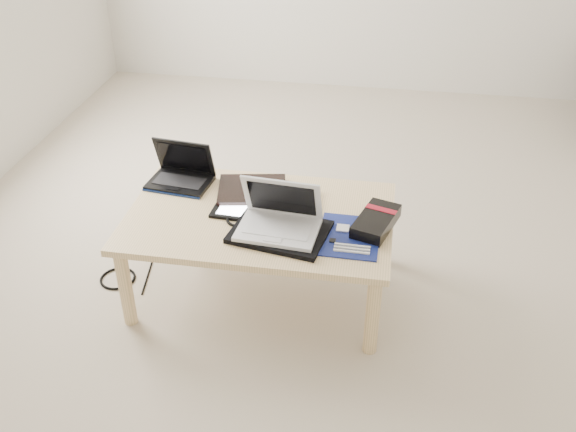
% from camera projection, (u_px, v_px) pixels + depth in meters
% --- Properties ---
extents(ground, '(4.00, 4.00, 0.00)m').
position_uv_depth(ground, '(340.00, 235.00, 3.23)').
color(ground, '#B6A694').
rests_on(ground, ground).
extents(coffee_table, '(1.10, 0.70, 0.40)m').
position_uv_depth(coffee_table, '(260.00, 224.00, 2.69)').
color(coffee_table, '#E6C18A').
rests_on(coffee_table, ground).
extents(book, '(0.33, 0.29, 0.03)m').
position_uv_depth(book, '(252.00, 191.00, 2.80)').
color(book, black).
rests_on(book, coffee_table).
extents(netbook, '(0.29, 0.23, 0.19)m').
position_uv_depth(netbook, '(181.00, 174.00, 2.86)').
color(netbook, black).
rests_on(netbook, coffee_table).
extents(tablet, '(0.26, 0.21, 0.01)m').
position_uv_depth(tablet, '(244.00, 208.00, 2.69)').
color(tablet, black).
rests_on(tablet, coffee_table).
extents(remote, '(0.07, 0.23, 0.02)m').
position_uv_depth(remote, '(312.00, 203.00, 2.72)').
color(remote, silver).
rests_on(remote, coffee_table).
extents(neoprene_sleeve, '(0.41, 0.33, 0.02)m').
position_uv_depth(neoprene_sleeve, '(280.00, 232.00, 2.54)').
color(neoprene_sleeve, black).
rests_on(neoprene_sleeve, coffee_table).
extents(white_laptop, '(0.33, 0.25, 0.22)m').
position_uv_depth(white_laptop, '(279.00, 219.00, 2.52)').
color(white_laptop, silver).
rests_on(white_laptop, neoprene_sleeve).
extents(motherboard, '(0.24, 0.30, 0.01)m').
position_uv_depth(motherboard, '(349.00, 236.00, 2.52)').
color(motherboard, '#0C0E51').
rests_on(motherboard, coffee_table).
extents(gpu_box, '(0.20, 0.28, 0.06)m').
position_uv_depth(gpu_box, '(376.00, 222.00, 2.57)').
color(gpu_box, black).
rests_on(gpu_box, coffee_table).
extents(cable_coil, '(0.12, 0.12, 0.01)m').
position_uv_depth(cable_coil, '(239.00, 220.00, 2.62)').
color(cable_coil, black).
rests_on(cable_coil, coffee_table).
extents(floor_cable_coil, '(0.20, 0.20, 0.01)m').
position_uv_depth(floor_cable_coil, '(118.00, 278.00, 2.93)').
color(floor_cable_coil, black).
rests_on(floor_cable_coil, ground).
extents(floor_cable_trail, '(0.06, 0.33, 0.01)m').
position_uv_depth(floor_cable_trail, '(149.00, 271.00, 2.98)').
color(floor_cable_trail, black).
rests_on(floor_cable_trail, ground).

